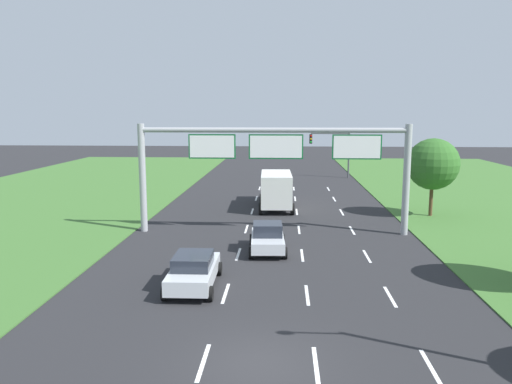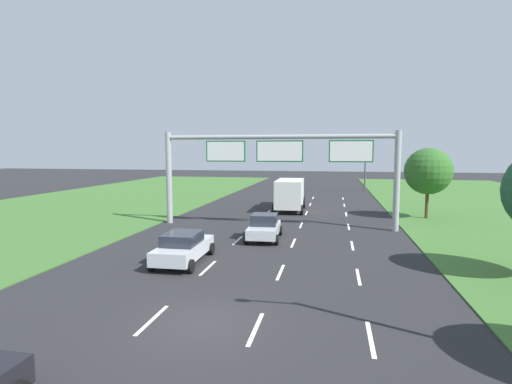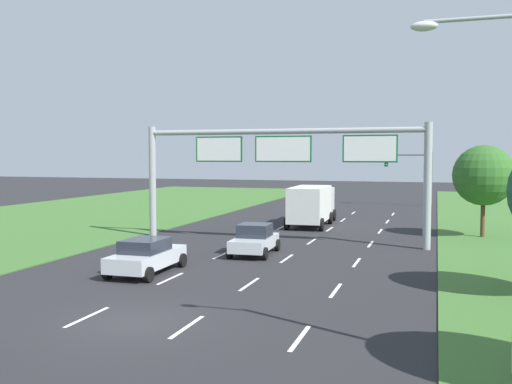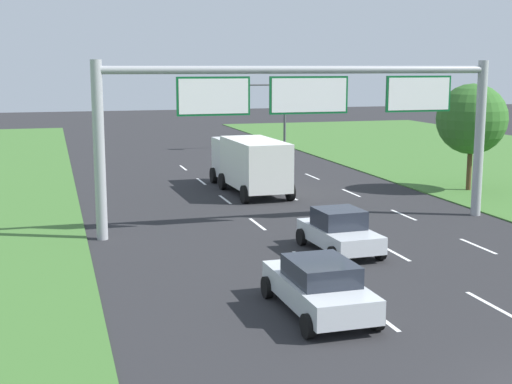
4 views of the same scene
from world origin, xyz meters
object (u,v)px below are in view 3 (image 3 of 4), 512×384
(box_truck, at_px, (312,204))
(sign_gantry, at_px, (282,159))
(car_mid_lane, at_px, (146,256))
(roadside_tree_far, at_px, (484,175))
(street_lamp, at_px, (503,160))
(traffic_light_mast, at_px, (412,168))
(car_near_red, at_px, (255,240))

(box_truck, bearing_deg, sign_gantry, -91.27)
(car_mid_lane, height_order, roadside_tree_far, roadside_tree_far)
(box_truck, bearing_deg, street_lamp, -71.07)
(car_mid_lane, relative_size, sign_gantry, 0.26)
(sign_gantry, bearing_deg, street_lamp, -60.86)
(box_truck, relative_size, street_lamp, 0.91)
(sign_gantry, height_order, traffic_light_mast, sign_gantry)
(car_near_red, relative_size, roadside_tree_far, 0.69)
(roadside_tree_far, bearing_deg, car_near_red, -139.39)
(street_lamp, distance_m, roadside_tree_far, 24.07)
(car_mid_lane, distance_m, street_lamp, 16.27)
(sign_gantry, bearing_deg, car_near_red, -94.31)
(car_mid_lane, bearing_deg, sign_gantry, 70.83)
(car_near_red, bearing_deg, traffic_light_mast, 75.54)
(traffic_light_mast, height_order, street_lamp, street_lamp)
(box_truck, relative_size, roadside_tree_far, 1.33)
(car_near_red, xyz_separation_m, traffic_light_mast, (6.59, 32.23, 3.08))
(sign_gantry, height_order, street_lamp, street_lamp)
(car_near_red, height_order, box_truck, box_truck)
(traffic_light_mast, distance_m, street_lamp, 46.25)
(box_truck, xyz_separation_m, sign_gantry, (0.08, -8.85, 3.35))
(roadside_tree_far, bearing_deg, traffic_light_mast, 103.41)
(box_truck, bearing_deg, car_near_red, -92.87)
(car_mid_lane, xyz_separation_m, sign_gantry, (3.42, 10.36, 4.18))
(box_truck, height_order, roadside_tree_far, roadside_tree_far)
(car_near_red, xyz_separation_m, roadside_tree_far, (11.85, 10.16, 3.15))
(car_near_red, relative_size, street_lamp, 0.47)
(box_truck, height_order, traffic_light_mast, traffic_light_mast)
(street_lamp, bearing_deg, car_near_red, 127.16)
(street_lamp, bearing_deg, box_truck, 110.72)
(car_near_red, bearing_deg, box_truck, 86.01)
(street_lamp, bearing_deg, car_mid_lane, 149.91)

